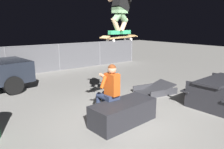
{
  "coord_description": "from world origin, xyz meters",
  "views": [
    {
      "loc": [
        -2.98,
        -3.51,
        2.19
      ],
      "look_at": [
        -0.17,
        0.21,
        1.11
      ],
      "focal_mm": 34.14,
      "sensor_mm": 36.0,
      "label": 1
    }
  ],
  "objects_px": {
    "ledge_box_main": "(123,113)",
    "kicker_ramp": "(155,91)",
    "person_sitting_on_ledge": "(109,89)",
    "skater_airborne": "(122,5)",
    "picnic_table_back": "(219,88)",
    "skateboard": "(120,37)"
  },
  "relations": [
    {
      "from": "skateboard",
      "to": "ledge_box_main",
      "type": "bearing_deg",
      "value": -106.65
    },
    {
      "from": "person_sitting_on_ledge",
      "to": "kicker_ramp",
      "type": "bearing_deg",
      "value": 16.07
    },
    {
      "from": "kicker_ramp",
      "to": "picnic_table_back",
      "type": "bearing_deg",
      "value": -71.48
    },
    {
      "from": "person_sitting_on_ledge",
      "to": "kicker_ramp",
      "type": "distance_m",
      "value": 2.57
    },
    {
      "from": "person_sitting_on_ledge",
      "to": "ledge_box_main",
      "type": "bearing_deg",
      "value": -72.84
    },
    {
      "from": "skater_airborne",
      "to": "kicker_ramp",
      "type": "xyz_separation_m",
      "value": [
        2.13,
        0.83,
        -2.54
      ]
    },
    {
      "from": "skater_airborne",
      "to": "skateboard",
      "type": "bearing_deg",
      "value": -172.16
    },
    {
      "from": "kicker_ramp",
      "to": "skater_airborne",
      "type": "bearing_deg",
      "value": -158.76
    },
    {
      "from": "skater_airborne",
      "to": "person_sitting_on_ledge",
      "type": "bearing_deg",
      "value": 149.38
    },
    {
      "from": "ledge_box_main",
      "to": "kicker_ramp",
      "type": "distance_m",
      "value": 2.51
    },
    {
      "from": "ledge_box_main",
      "to": "skater_airborne",
      "type": "xyz_separation_m",
      "value": [
        0.13,
        0.24,
        2.36
      ]
    },
    {
      "from": "ledge_box_main",
      "to": "skateboard",
      "type": "distance_m",
      "value": 1.69
    },
    {
      "from": "skateboard",
      "to": "picnic_table_back",
      "type": "bearing_deg",
      "value": -18.75
    },
    {
      "from": "skateboard",
      "to": "picnic_table_back",
      "type": "height_order",
      "value": "skateboard"
    },
    {
      "from": "ledge_box_main",
      "to": "picnic_table_back",
      "type": "height_order",
      "value": "picnic_table_back"
    },
    {
      "from": "person_sitting_on_ledge",
      "to": "picnic_table_back",
      "type": "height_order",
      "value": "person_sitting_on_ledge"
    },
    {
      "from": "person_sitting_on_ledge",
      "to": "skateboard",
      "type": "height_order",
      "value": "skateboard"
    },
    {
      "from": "ledge_box_main",
      "to": "person_sitting_on_ledge",
      "type": "distance_m",
      "value": 0.64
    },
    {
      "from": "ledge_box_main",
      "to": "skateboard",
      "type": "xyz_separation_m",
      "value": [
        0.07,
        0.23,
        1.67
      ]
    },
    {
      "from": "skater_airborne",
      "to": "kicker_ramp",
      "type": "relative_size",
      "value": 0.86
    },
    {
      "from": "skater_airborne",
      "to": "picnic_table_back",
      "type": "distance_m",
      "value": 3.58
    },
    {
      "from": "person_sitting_on_ledge",
      "to": "picnic_table_back",
      "type": "xyz_separation_m",
      "value": [
        2.97,
        -1.1,
        -0.25
      ]
    }
  ]
}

